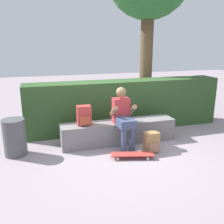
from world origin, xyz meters
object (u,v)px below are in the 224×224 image
at_px(skateboard_near_person, 132,154).
at_px(trash_bin, 15,137).
at_px(person_skater, 123,115).
at_px(backpack_on_bench, 84,116).
at_px(backpack_on_ground, 152,142).
at_px(bench_main, 119,132).

xyz_separation_m(skateboard_near_person, trash_bin, (-2.10, 0.80, 0.28)).
height_order(person_skater, trash_bin, person_skater).
relative_size(backpack_on_bench, trash_bin, 0.56).
distance_m(person_skater, backpack_on_ground, 0.78).
distance_m(bench_main, backpack_on_ground, 0.81).
xyz_separation_m(person_skater, backpack_on_bench, (-0.77, 0.21, -0.00)).
relative_size(backpack_on_ground, trash_bin, 0.56).
bearing_deg(backpack_on_bench, person_skater, -14.98).
bearing_deg(trash_bin, bench_main, 0.82).
xyz_separation_m(bench_main, person_skater, (0.03, -0.22, 0.43)).
xyz_separation_m(backpack_on_bench, trash_bin, (-1.35, -0.02, -0.31)).
bearing_deg(skateboard_near_person, backpack_on_bench, 132.40).
bearing_deg(backpack_on_ground, person_skater, 136.04).
bearing_deg(person_skater, trash_bin, 175.01).
height_order(person_skater, skateboard_near_person, person_skater).
bearing_deg(skateboard_near_person, person_skater, 87.87).
bearing_deg(skateboard_near_person, trash_bin, 159.21).
xyz_separation_m(skateboard_near_person, backpack_on_ground, (0.47, 0.18, 0.12)).
height_order(bench_main, backpack_on_bench, backpack_on_bench).
distance_m(backpack_on_bench, trash_bin, 1.39).
height_order(skateboard_near_person, backpack_on_bench, backpack_on_bench).
relative_size(person_skater, skateboard_near_person, 1.48).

